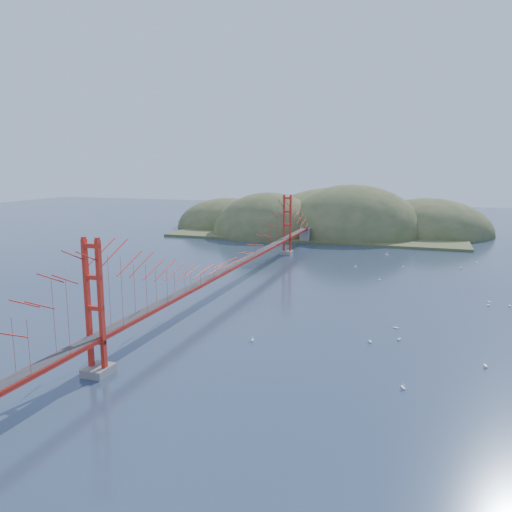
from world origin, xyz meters
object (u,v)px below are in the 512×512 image
(sailboat_2, at_px, (396,327))
(bridge, at_px, (230,241))
(sailboat_1, at_px, (489,301))
(sailboat_0, at_px, (370,341))

(sailboat_2, bearing_deg, bridge, 157.16)
(bridge, height_order, sailboat_1, bridge)
(bridge, distance_m, sailboat_1, 34.79)
(bridge, height_order, sailboat_0, bridge)
(bridge, xyz_separation_m, sailboat_2, (23.05, -9.71, -6.86))
(sailboat_0, bearing_deg, sailboat_1, 56.98)
(bridge, relative_size, sailboat_1, 163.48)
(sailboat_1, distance_m, sailboat_0, 23.63)
(sailboat_1, height_order, sailboat_2, sailboat_2)
(sailboat_2, xyz_separation_m, sailboat_0, (-2.17, -5.27, 0.01))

